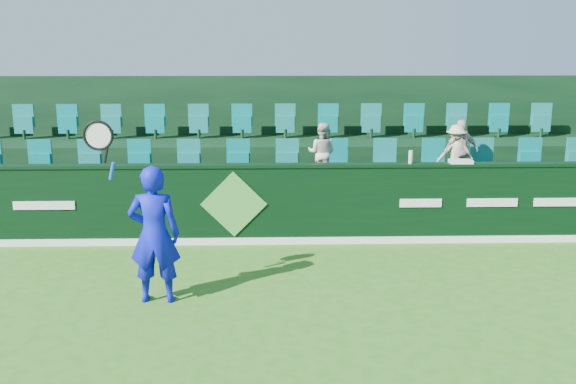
{
  "coord_description": "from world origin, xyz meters",
  "views": [
    {
      "loc": [
        0.62,
        -6.38,
        3.25
      ],
      "look_at": [
        0.87,
        2.8,
        1.15
      ],
      "focal_mm": 40.0,
      "sensor_mm": 36.0,
      "label": 1
    }
  ],
  "objects_px": {
    "spectator_left": "(322,153)",
    "spectator_right": "(456,153)",
    "tennis_player": "(154,233)",
    "drinks_bottle": "(411,157)",
    "towel": "(461,161)",
    "spectator_middle": "(461,151)"
  },
  "relations": [
    {
      "from": "spectator_left",
      "to": "spectator_right",
      "type": "relative_size",
      "value": 1.04
    },
    {
      "from": "tennis_player",
      "to": "drinks_bottle",
      "type": "distance_m",
      "value": 4.58
    },
    {
      "from": "towel",
      "to": "spectator_right",
      "type": "bearing_deg",
      "value": 77.92
    },
    {
      "from": "spectator_middle",
      "to": "drinks_bottle",
      "type": "xyz_separation_m",
      "value": [
        -1.17,
        -1.12,
        0.09
      ]
    },
    {
      "from": "spectator_left",
      "to": "spectator_middle",
      "type": "relative_size",
      "value": 0.96
    },
    {
      "from": "spectator_right",
      "to": "tennis_player",
      "type": "bearing_deg",
      "value": 36.56
    },
    {
      "from": "spectator_left",
      "to": "spectator_middle",
      "type": "distance_m",
      "value": 2.55
    },
    {
      "from": "spectator_middle",
      "to": "towel",
      "type": "xyz_separation_m",
      "value": [
        -0.33,
        -1.12,
        0.0
      ]
    },
    {
      "from": "towel",
      "to": "spectator_middle",
      "type": "bearing_deg",
      "value": 73.52
    },
    {
      "from": "tennis_player",
      "to": "drinks_bottle",
      "type": "relative_size",
      "value": 11.16
    },
    {
      "from": "drinks_bottle",
      "to": "spectator_right",
      "type": "bearing_deg",
      "value": 46.06
    },
    {
      "from": "drinks_bottle",
      "to": "spectator_left",
      "type": "bearing_deg",
      "value": 140.93
    },
    {
      "from": "spectator_middle",
      "to": "drinks_bottle",
      "type": "distance_m",
      "value": 1.62
    },
    {
      "from": "spectator_right",
      "to": "towel",
      "type": "height_order",
      "value": "spectator_right"
    },
    {
      "from": "tennis_player",
      "to": "spectator_middle",
      "type": "bearing_deg",
      "value": 35.92
    },
    {
      "from": "spectator_right",
      "to": "drinks_bottle",
      "type": "relative_size",
      "value": 4.87
    },
    {
      "from": "tennis_player",
      "to": "spectator_middle",
      "type": "height_order",
      "value": "tennis_player"
    },
    {
      "from": "spectator_middle",
      "to": "spectator_right",
      "type": "relative_size",
      "value": 1.09
    },
    {
      "from": "spectator_left",
      "to": "drinks_bottle",
      "type": "height_order",
      "value": "spectator_left"
    },
    {
      "from": "tennis_player",
      "to": "towel",
      "type": "xyz_separation_m",
      "value": [
        4.65,
        2.49,
        0.46
      ]
    },
    {
      "from": "drinks_bottle",
      "to": "spectator_middle",
      "type": "bearing_deg",
      "value": 43.73
    },
    {
      "from": "towel",
      "to": "tennis_player",
      "type": "bearing_deg",
      "value": -151.85
    }
  ]
}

